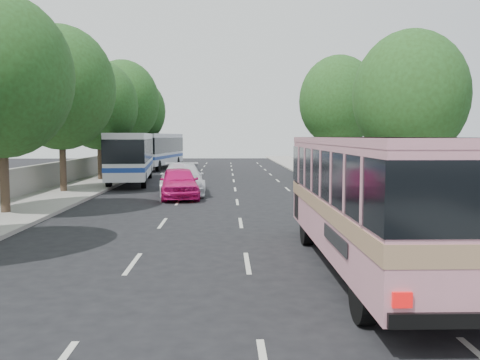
{
  "coord_description": "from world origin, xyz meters",
  "views": [
    {
      "loc": [
        0.47,
        -14.67,
        3.22
      ],
      "look_at": [
        0.98,
        4.06,
        1.6
      ],
      "focal_mm": 38.0,
      "sensor_mm": 36.0,
      "label": 1
    }
  ],
  "objects_px": {
    "pink_taxi": "(179,183)",
    "tour_coach_rear": "(158,148)",
    "pink_bus": "(373,189)",
    "white_pickup": "(182,179)",
    "tour_coach_front": "(131,153)"
  },
  "relations": [
    {
      "from": "pink_bus",
      "to": "tour_coach_rear",
      "type": "distance_m",
      "value": 40.03
    },
    {
      "from": "pink_taxi",
      "to": "tour_coach_rear",
      "type": "distance_m",
      "value": 24.58
    },
    {
      "from": "pink_taxi",
      "to": "tour_coach_rear",
      "type": "relative_size",
      "value": 0.41
    },
    {
      "from": "white_pickup",
      "to": "tour_coach_rear",
      "type": "relative_size",
      "value": 0.5
    },
    {
      "from": "pink_bus",
      "to": "tour_coach_rear",
      "type": "xyz_separation_m",
      "value": [
        -10.24,
        38.7,
        0.1
      ]
    },
    {
      "from": "pink_taxi",
      "to": "tour_coach_front",
      "type": "distance_m",
      "value": 9.94
    },
    {
      "from": "tour_coach_front",
      "to": "tour_coach_rear",
      "type": "xyz_separation_m",
      "value": [
        -0.19,
        15.21,
        0.04
      ]
    },
    {
      "from": "pink_bus",
      "to": "white_pickup",
      "type": "bearing_deg",
      "value": 110.24
    },
    {
      "from": "pink_taxi",
      "to": "tour_coach_front",
      "type": "height_order",
      "value": "tour_coach_front"
    },
    {
      "from": "tour_coach_rear",
      "to": "pink_bus",
      "type": "bearing_deg",
      "value": -67.84
    },
    {
      "from": "white_pickup",
      "to": "tour_coach_front",
      "type": "xyz_separation_m",
      "value": [
        -4.11,
        7.05,
        1.2
      ]
    },
    {
      "from": "pink_taxi",
      "to": "white_pickup",
      "type": "height_order",
      "value": "white_pickup"
    },
    {
      "from": "pink_bus",
      "to": "pink_taxi",
      "type": "xyz_separation_m",
      "value": [
        -5.94,
        14.53,
        -1.17
      ]
    },
    {
      "from": "tour_coach_front",
      "to": "tour_coach_rear",
      "type": "bearing_deg",
      "value": 84.92
    },
    {
      "from": "pink_taxi",
      "to": "tour_coach_rear",
      "type": "bearing_deg",
      "value": 92.33
    }
  ]
}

